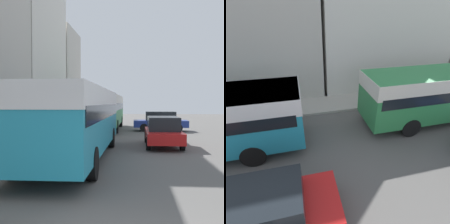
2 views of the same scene
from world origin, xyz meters
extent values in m
cube|color=beige|center=(-9.35, 11.39, 5.26)|extent=(6.29, 9.07, 10.52)
cylinder|color=black|center=(-3.07, 12.09, 0.50)|extent=(0.28, 1.00, 1.00)
cylinder|color=black|center=(-0.69, 12.09, 0.50)|extent=(0.28, 1.00, 1.00)
cylinder|color=black|center=(-3.14, 19.37, 0.50)|extent=(0.28, 1.00, 1.00)
cylinder|color=black|center=(-0.92, 19.37, 0.50)|extent=(0.28, 1.00, 1.00)
cube|color=red|center=(1.97, 12.71, 0.59)|extent=(1.76, 4.54, 0.54)
cube|color=black|center=(1.97, 12.71, 1.21)|extent=(1.55, 2.50, 0.70)
cylinder|color=black|center=(1.16, 14.12, 0.32)|extent=(0.22, 0.64, 0.64)
camera|label=1|loc=(0.61, -3.75, 2.28)|focal=50.00mm
camera|label=2|loc=(5.13, 14.20, 5.62)|focal=28.00mm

